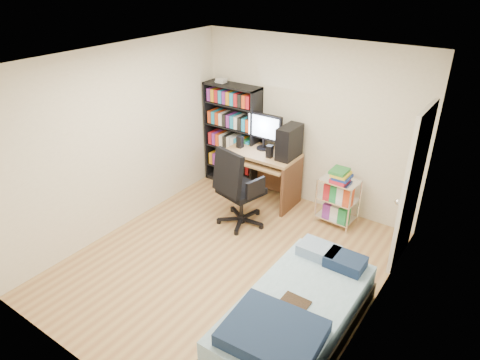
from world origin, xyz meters
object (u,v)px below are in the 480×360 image
Objects in this scene: media_shelf at (232,134)px; computer_desk at (271,157)px; bed at (295,316)px; office_chair at (239,201)px.

media_shelf is 0.86m from computer_desk.
media_shelf is 0.90× the size of bed.
office_chair reaches higher than bed.
bed is at bearing -43.75° from media_shelf.
media_shelf reaches higher than bed.
office_chair is 2.15m from bed.
office_chair is (0.00, -0.84, -0.37)m from computer_desk.
computer_desk reaches higher than bed.
bed is (1.65, -1.37, -0.13)m from office_chair.
media_shelf is 1.28× the size of computer_desk.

